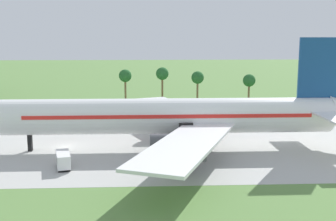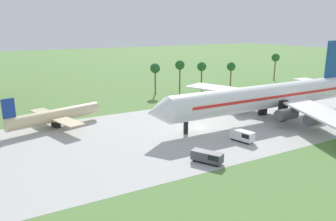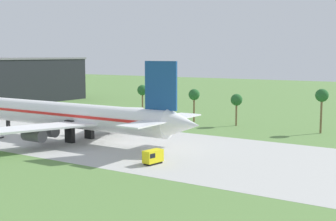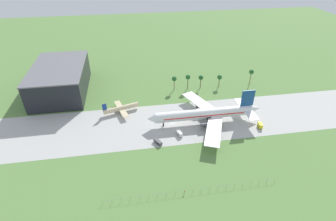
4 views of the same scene
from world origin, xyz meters
name	(u,v)px [view 4 (image 4 of 4)]	position (x,y,z in m)	size (l,w,h in m)	color
ground_plane	(172,123)	(0.00, 0.00, 0.00)	(600.00, 600.00, 0.00)	#5B8442
taxiway_strip	(172,123)	(0.00, 0.00, 0.01)	(320.00, 44.00, 0.02)	#B2B2AD
jet_airliner	(206,114)	(20.98, -2.66, 6.15)	(72.29, 61.93, 20.25)	white
regional_aircraft	(121,108)	(-31.12, 17.47, 2.94)	(23.61, 21.51, 8.94)	beige
baggage_tug	(260,125)	(52.36, -13.73, 1.53)	(2.61, 4.48, 2.86)	black
fuel_truck	(179,133)	(2.27, -13.17, 1.33)	(3.24, 5.59, 2.46)	black
catering_van	(158,142)	(-11.08, -18.81, 1.17)	(4.63, 6.08, 2.15)	black
perimeter_fence	(193,190)	(0.00, -55.00, 1.45)	(80.10, 0.10, 2.10)	gray
no_stopping_sign	(185,192)	(-3.82, -55.31, 1.05)	(0.44, 0.08, 1.68)	gray
terminal_building	(60,79)	(-74.19, 53.52, 10.16)	(36.72, 61.20, 20.29)	black
palm_tree_row	(207,77)	(34.77, 41.92, 9.10)	(64.60, 3.60, 12.33)	brown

